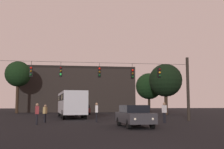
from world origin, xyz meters
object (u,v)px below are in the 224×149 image
object	(u,v)px
pedestrian_crossing_center	(37,113)
pedestrian_crossing_right	(164,111)
tree_right_far	(149,86)
city_bus	(71,102)
pedestrian_crossing_left	(97,111)
pedestrian_near_bus	(45,112)
tree_left_silhouette	(166,80)
car_far_left	(84,109)
car_near_right	(134,116)
tree_behind_building	(18,74)

from	to	relation	value
pedestrian_crossing_center	pedestrian_crossing_right	size ratio (longest dim) A/B	0.95
pedestrian_crossing_right	tree_right_far	size ratio (longest dim) A/B	0.25
city_bus	pedestrian_crossing_left	size ratio (longest dim) A/B	6.52
pedestrian_near_bus	tree_left_silhouette	size ratio (longest dim) A/B	0.20
car_far_left	pedestrian_crossing_left	world-z (taller)	pedestrian_crossing_left
car_near_right	pedestrian_crossing_center	xyz separation A→B (m)	(-7.00, 3.36, 0.14)
pedestrian_near_bus	tree_right_far	size ratio (longest dim) A/B	0.22
tree_behind_building	pedestrian_near_bus	bearing A→B (deg)	-74.73
pedestrian_crossing_right	tree_left_silhouette	size ratio (longest dim) A/B	0.22
city_bus	pedestrian_near_bus	distance (m)	9.21
tree_left_silhouette	tree_behind_building	distance (m)	26.17
city_bus	pedestrian_crossing_center	size ratio (longest dim) A/B	6.78
pedestrian_crossing_center	tree_behind_building	world-z (taller)	tree_behind_building
car_near_right	car_far_left	distance (m)	25.61
car_far_left	pedestrian_crossing_center	bearing A→B (deg)	-102.05
car_far_left	pedestrian_near_bus	distance (m)	19.97
tree_right_far	pedestrian_crossing_left	bearing A→B (deg)	-116.82
pedestrian_crossing_left	pedestrian_crossing_center	xyz separation A→B (m)	(-4.89, -2.50, -0.04)
car_far_left	pedestrian_crossing_left	size ratio (longest dim) A/B	2.56
pedestrian_crossing_right	pedestrian_crossing_center	bearing A→B (deg)	-177.14
city_bus	car_far_left	world-z (taller)	city_bus
car_near_right	pedestrian_near_bus	size ratio (longest dim) A/B	2.85
pedestrian_crossing_center	pedestrian_near_bus	size ratio (longest dim) A/B	1.07
pedestrian_crossing_left	pedestrian_near_bus	world-z (taller)	pedestrian_crossing_left
car_near_right	tree_left_silhouette	bearing A→B (deg)	65.63
car_far_left	pedestrian_crossing_right	xyz separation A→B (m)	(5.78, -21.62, 0.19)
car_near_right	tree_right_far	xyz separation A→B (m)	(8.98, 27.79, 3.90)
city_bus	tree_left_silhouette	xyz separation A→B (m)	(14.48, 7.40, 3.41)
pedestrian_crossing_right	pedestrian_crossing_left	bearing A→B (deg)	160.57
tree_behind_building	tree_right_far	size ratio (longest dim) A/B	1.33
car_near_right	city_bus	bearing A→B (deg)	106.41
pedestrian_crossing_center	pedestrian_crossing_right	distance (m)	10.52
pedestrian_crossing_center	tree_left_silhouette	xyz separation A→B (m)	(17.09, 18.93, 4.34)
tree_behind_building	pedestrian_crossing_center	bearing A→B (deg)	-76.76
city_bus	pedestrian_near_bus	xyz separation A→B (m)	(-2.23, -8.88, -1.00)
car_far_left	pedestrian_crossing_center	distance (m)	22.64
pedestrian_near_bus	tree_behind_building	xyz separation A→B (m)	(-7.27, 26.63, 6.09)
car_near_right	tree_left_silhouette	world-z (taller)	tree_left_silhouette
city_bus	tree_behind_building	distance (m)	20.76
pedestrian_crossing_right	tree_right_far	xyz separation A→B (m)	(5.47, 23.90, 3.71)
pedestrian_near_bus	car_far_left	bearing A→B (deg)	77.43
car_far_left	tree_left_silhouette	distance (m)	13.54
pedestrian_crossing_right	tree_left_silhouette	world-z (taller)	tree_left_silhouette
car_near_right	pedestrian_near_bus	xyz separation A→B (m)	(-6.62, 6.01, 0.07)
city_bus	tree_left_silhouette	distance (m)	16.62
car_far_left	pedestrian_crossing_right	world-z (taller)	pedestrian_crossing_right
tree_behind_building	tree_right_far	xyz separation A→B (m)	(22.86, -4.85, -2.26)
car_near_right	car_far_left	xyz separation A→B (m)	(-2.27, 25.51, 0.00)
pedestrian_near_bus	tree_behind_building	distance (m)	28.27
pedestrian_crossing_right	pedestrian_near_bus	world-z (taller)	pedestrian_crossing_right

